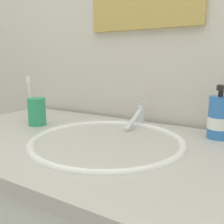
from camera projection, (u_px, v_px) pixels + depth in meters
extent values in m
cube|color=beige|center=(146.00, 41.00, 1.03)|extent=(2.44, 0.04, 2.40)
cube|color=#BCB7AD|center=(98.00, 146.00, 0.80)|extent=(1.24, 0.64, 0.04)
ellipsoid|color=white|center=(107.00, 158.00, 0.80)|extent=(0.43, 0.43, 0.11)
torus|color=white|center=(107.00, 141.00, 0.79)|extent=(0.49, 0.49, 0.02)
cylinder|color=#595B60|center=(107.00, 173.00, 0.81)|extent=(0.03, 0.03, 0.01)
cylinder|color=silver|center=(141.00, 115.00, 1.00)|extent=(0.02, 0.02, 0.08)
cylinder|color=silver|center=(134.00, 120.00, 0.94)|extent=(0.02, 0.14, 0.07)
cylinder|color=silver|center=(143.00, 102.00, 1.00)|extent=(0.01, 0.05, 0.01)
cylinder|color=#2D9966|center=(37.00, 112.00, 0.99)|extent=(0.07, 0.07, 0.11)
cylinder|color=yellow|center=(31.00, 102.00, 1.01)|extent=(0.05, 0.03, 0.16)
cube|color=white|center=(28.00, 81.00, 1.01)|extent=(0.02, 0.01, 0.03)
cylinder|color=white|center=(31.00, 102.00, 0.99)|extent=(0.02, 0.01, 0.17)
cube|color=white|center=(28.00, 79.00, 0.97)|extent=(0.01, 0.01, 0.02)
cylinder|color=#3372BF|center=(219.00, 118.00, 0.81)|extent=(0.07, 0.07, 0.14)
cylinder|color=black|center=(221.00, 93.00, 0.80)|extent=(0.02, 0.02, 0.02)
cube|color=black|center=(221.00, 88.00, 0.78)|extent=(0.02, 0.04, 0.02)
cylinder|color=white|center=(218.00, 123.00, 0.81)|extent=(0.07, 0.07, 0.04)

